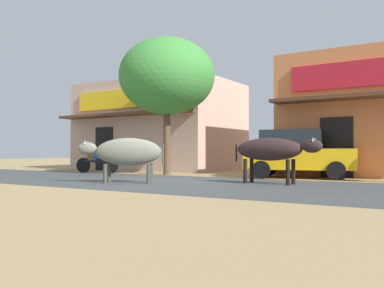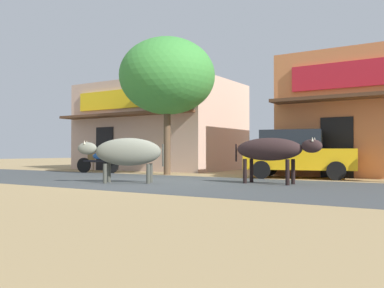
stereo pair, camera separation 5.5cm
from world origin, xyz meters
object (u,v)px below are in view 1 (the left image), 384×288
cow_near_brown (126,152)px  cafe_chair_near_tree (89,160)px  roadside_tree (167,76)px  cow_far_dark (271,150)px  parked_motorcycle (98,162)px  parked_hatchback_car (297,154)px

cow_near_brown → cafe_chair_near_tree: size_ratio=2.58×
roadside_tree → cow_far_dark: (5.22, -2.30, -2.93)m
roadside_tree → cow_far_dark: roadside_tree is taller
parked_motorcycle → parked_hatchback_car: bearing=8.5°
parked_hatchback_car → cow_near_brown: (-3.48, -4.85, 0.05)m
parked_hatchback_car → cow_near_brown: bearing=-125.7°
roadside_tree → cow_near_brown: bearing=-69.8°
parked_hatchback_car → roadside_tree: bearing=-172.4°
cow_near_brown → cow_far_dark: (3.69, 1.88, 0.06)m
roadside_tree → cafe_chair_near_tree: bearing=172.0°
cow_near_brown → parked_hatchback_car: bearing=54.3°
parked_motorcycle → cafe_chair_near_tree: bearing=145.7°
roadside_tree → parked_hatchback_car: 5.90m
cow_far_dark → roadside_tree: bearing=156.2°
cow_near_brown → parked_motorcycle: bearing=142.5°
cow_far_dark → cafe_chair_near_tree: bearing=163.7°
parked_hatchback_car → cafe_chair_near_tree: 10.06m
parked_motorcycle → cow_far_dark: size_ratio=0.76×
parked_hatchback_car → cafe_chair_near_tree: (-10.06, 0.04, -0.33)m
cow_near_brown → cow_far_dark: bearing=27.0°
parked_hatchback_car → cow_far_dark: size_ratio=1.53×
cow_near_brown → cafe_chair_near_tree: 8.20m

